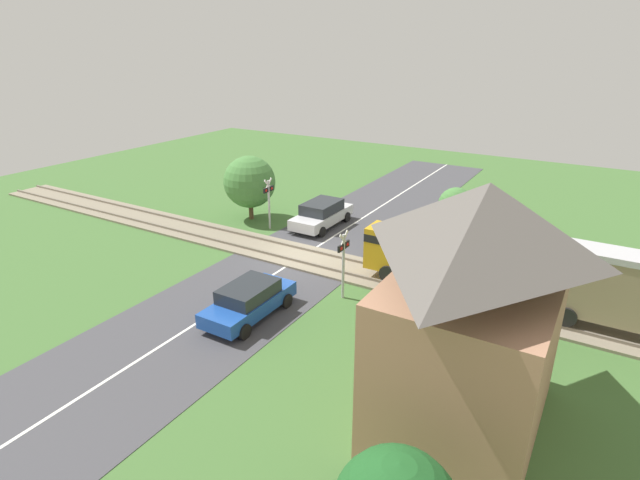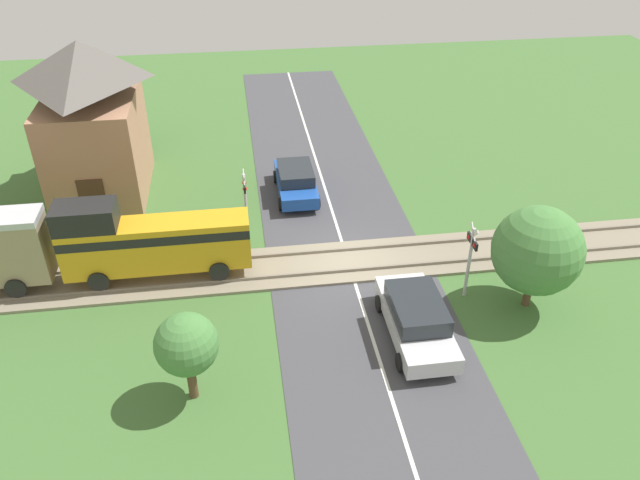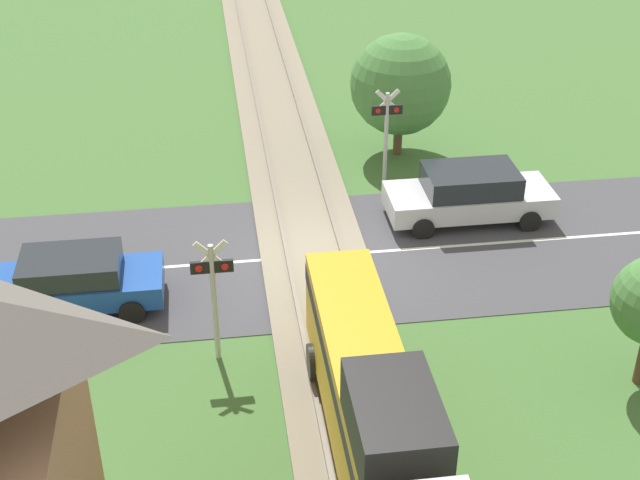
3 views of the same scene
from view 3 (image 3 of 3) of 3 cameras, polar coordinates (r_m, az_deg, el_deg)
The scene contains 8 objects.
ground_plane at distance 23.31m, azimuth -0.38°, elevation -1.09°, with size 60.00×60.00×0.00m, color #426B33.
road_surface at distance 23.30m, azimuth -0.38°, elevation -1.07°, with size 48.00×6.40×0.02m.
track_bed at distance 23.27m, azimuth -0.39°, elevation -0.95°, with size 2.80×48.00×0.24m.
car_near_crossing at distance 25.03m, azimuth 9.54°, elevation 2.95°, with size 4.59×1.97×1.52m.
car_far_side at distance 21.82m, azimuth -15.55°, elevation -2.51°, with size 4.21×1.88×1.40m.
crossing_signal_west_approach at distance 26.19m, azimuth 4.28°, elevation 7.40°, with size 0.90×0.18×3.02m.
crossing_signal_east_approach at distance 18.88m, azimuth -6.85°, elevation -2.84°, with size 0.90×0.18×3.02m.
tree_beyond_track at distance 28.03m, azimuth 5.17°, elevation 9.89°, with size 3.14×3.14×3.92m.
Camera 3 is at (2.54, 19.59, 12.38)m, focal length 50.00 mm.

